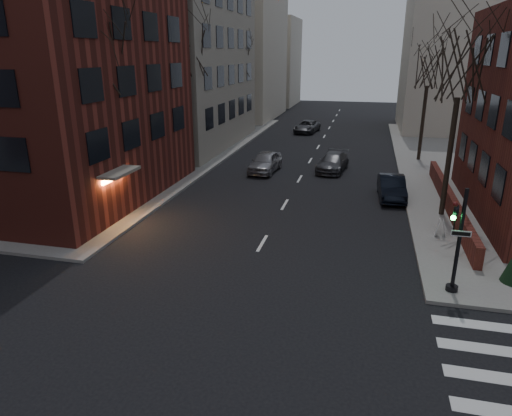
{
  "coord_description": "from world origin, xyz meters",
  "views": [
    {
      "loc": [
        4.45,
        -7.53,
        8.64
      ],
      "look_at": [
        -0.14,
        11.3,
        2.0
      ],
      "focal_mm": 32.0,
      "sensor_mm": 36.0,
      "label": 1
    }
  ],
  "objects": [
    {
      "name": "tree_left_b",
      "position": [
        -8.8,
        26.0,
        8.91
      ],
      "size": [
        4.4,
        4.4,
        10.8
      ],
      "color": "#2D231C",
      "rests_on": "sidewalk_far_left"
    },
    {
      "name": "tree_left_c",
      "position": [
        -8.8,
        40.0,
        8.03
      ],
      "size": [
        3.96,
        3.96,
        9.72
      ],
      "color": "#2D231C",
      "rests_on": "sidewalk_far_left"
    },
    {
      "name": "tree_right_a",
      "position": [
        8.8,
        18.0,
        8.03
      ],
      "size": [
        3.96,
        3.96,
        9.72
      ],
      "color": "#2D231C",
      "rests_on": "sidewalk_far_right"
    },
    {
      "name": "tree_right_b",
      "position": [
        8.8,
        32.0,
        7.59
      ],
      "size": [
        3.74,
        3.74,
        9.18
      ],
      "color": "#2D231C",
      "rests_on": "sidewalk_far_right"
    },
    {
      "name": "sandwich_board",
      "position": [
        8.29,
        14.67,
        0.56
      ],
      "size": [
        0.39,
        0.53,
        0.82
      ],
      "primitive_type": "cube",
      "rotation": [
        0.0,
        0.0,
        -0.05
      ],
      "color": "silver",
      "rests_on": "sidewalk_far_right"
    },
    {
      "name": "building_distant_lb",
      "position": [
        -13.0,
        72.0,
        7.0
      ],
      "size": [
        10.0,
        12.0,
        14.0
      ],
      "primitive_type": "cube",
      "color": "#BDB4A0",
      "rests_on": "ground"
    },
    {
      "name": "sidewalk_far_left",
      "position": [
        -29.0,
        30.0,
        0.07
      ],
      "size": [
        44.0,
        44.0,
        0.15
      ],
      "primitive_type": "cube",
      "color": "gray",
      "rests_on": "ground"
    },
    {
      "name": "low_wall_right",
      "position": [
        9.3,
        19.0,
        0.65
      ],
      "size": [
        0.35,
        16.0,
        1.0
      ],
      "primitive_type": "cube",
      "color": "#5C231A",
      "rests_on": "sidewalk_far_right"
    },
    {
      "name": "car_lane_far",
      "position": [
        -2.21,
        44.08,
        0.66
      ],
      "size": [
        2.82,
        5.01,
        1.32
      ],
      "primitive_type": "imported",
      "rotation": [
        0.0,
        0.0,
        -0.13
      ],
      "color": "#3E3E43",
      "rests_on": "ground"
    },
    {
      "name": "streetlamp_near",
      "position": [
        -8.2,
        22.0,
        4.24
      ],
      "size": [
        0.36,
        0.36,
        6.28
      ],
      "color": "black",
      "rests_on": "sidewalk_far_left"
    },
    {
      "name": "building_distant_ra",
      "position": [
        15.0,
        50.0,
        8.0
      ],
      "size": [
        14.0,
        14.0,
        16.0
      ],
      "primitive_type": "cube",
      "color": "#BDB4A0",
      "rests_on": "ground"
    },
    {
      "name": "streetlamp_far",
      "position": [
        -8.2,
        42.0,
        4.24
      ],
      "size": [
        0.36,
        0.36,
        6.28
      ],
      "color": "black",
      "rests_on": "sidewalk_far_left"
    },
    {
      "name": "parked_sedan",
      "position": [
        6.2,
        20.77,
        0.71
      ],
      "size": [
        1.73,
        4.36,
        1.41
      ],
      "primitive_type": "imported",
      "rotation": [
        0.0,
        0.0,
        0.06
      ],
      "color": "black",
      "rests_on": "ground"
    },
    {
      "name": "traffic_signal",
      "position": [
        7.94,
        8.99,
        1.91
      ],
      "size": [
        0.76,
        0.44,
        4.0
      ],
      "color": "black",
      "rests_on": "sidewalk_far_right"
    },
    {
      "name": "building_left_brick",
      "position": [
        -15.5,
        16.5,
        9.0
      ],
      "size": [
        15.0,
        15.0,
        18.0
      ],
      "primitive_type": "cube",
      "color": "maroon",
      "rests_on": "ground"
    },
    {
      "name": "car_lane_gray",
      "position": [
        2.08,
        26.93,
        0.67
      ],
      "size": [
        2.46,
        4.85,
        1.35
      ],
      "primitive_type": "imported",
      "rotation": [
        0.0,
        0.0,
        -0.13
      ],
      "color": "#3A3A3F",
      "rests_on": "ground"
    },
    {
      "name": "tree_left_a",
      "position": [
        -8.8,
        14.0,
        8.47
      ],
      "size": [
        4.18,
        4.18,
        10.26
      ],
      "color": "#2D231C",
      "rests_on": "sidewalk_far_left"
    },
    {
      "name": "building_distant_la",
      "position": [
        -15.0,
        55.0,
        9.0
      ],
      "size": [
        14.0,
        16.0,
        18.0
      ],
      "primitive_type": "cube",
      "color": "#BDB4A0",
      "rests_on": "ground"
    },
    {
      "name": "car_lane_silver",
      "position": [
        -2.86,
        25.46,
        0.76
      ],
      "size": [
        2.12,
        4.6,
        1.52
      ],
      "primitive_type": "imported",
      "rotation": [
        0.0,
        0.0,
        -0.07
      ],
      "color": "#99999E",
      "rests_on": "ground"
    }
  ]
}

